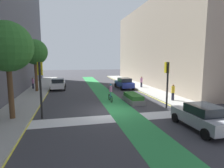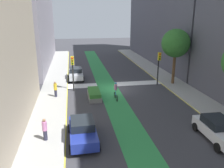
% 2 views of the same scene
% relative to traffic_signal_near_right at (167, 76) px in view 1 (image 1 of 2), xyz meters
% --- Properties ---
extents(ground_plane, '(120.00, 120.00, 0.00)m').
position_rel_traffic_signal_near_right_xyz_m(ground_plane, '(-5.21, 0.15, -2.88)').
color(ground_plane, '#38383D').
extents(bike_lane_paint, '(2.40, 60.00, 0.01)m').
position_rel_traffic_signal_near_right_xyz_m(bike_lane_paint, '(-4.13, 0.15, -2.88)').
color(bike_lane_paint, '#2D8C47').
rests_on(bike_lane_paint, ground_plane).
extents(crosswalk_band, '(12.00, 1.80, 0.01)m').
position_rel_traffic_signal_near_right_xyz_m(crosswalk_band, '(-5.21, -1.85, -2.88)').
color(crosswalk_band, silver).
rests_on(crosswalk_band, ground_plane).
extents(sidewalk_left, '(3.00, 60.00, 0.15)m').
position_rel_traffic_signal_near_right_xyz_m(sidewalk_left, '(-12.71, 0.15, -2.81)').
color(sidewalk_left, '#9E9E99').
rests_on(sidewalk_left, ground_plane).
extents(curb_stripe_left, '(0.16, 60.00, 0.01)m').
position_rel_traffic_signal_near_right_xyz_m(curb_stripe_left, '(-11.21, 0.15, -2.88)').
color(curb_stripe_left, yellow).
rests_on(curb_stripe_left, ground_plane).
extents(sidewalk_right, '(3.00, 60.00, 0.15)m').
position_rel_traffic_signal_near_right_xyz_m(sidewalk_right, '(2.29, 0.15, -2.81)').
color(sidewalk_right, '#9E9E99').
rests_on(sidewalk_right, ground_plane).
extents(curb_stripe_right, '(0.16, 60.00, 0.01)m').
position_rel_traffic_signal_near_right_xyz_m(curb_stripe_right, '(0.79, 0.15, -2.88)').
color(curb_stripe_right, yellow).
rests_on(curb_stripe_right, ground_plane).
extents(traffic_signal_near_right, '(0.35, 0.52, 4.10)m').
position_rel_traffic_signal_near_right_xyz_m(traffic_signal_near_right, '(0.00, 0.00, 0.00)').
color(traffic_signal_near_right, black).
rests_on(traffic_signal_near_right, ground_plane).
extents(traffic_signal_near_left, '(0.35, 0.52, 4.16)m').
position_rel_traffic_signal_near_right_xyz_m(traffic_signal_near_left, '(-10.46, -0.54, 0.04)').
color(traffic_signal_near_left, black).
rests_on(traffic_signal_near_left, ground_plane).
extents(car_silver_right_near, '(2.03, 4.21, 1.57)m').
position_rel_traffic_signal_near_right_xyz_m(car_silver_right_near, '(-0.39, -5.13, -2.08)').
color(car_silver_right_near, '#B2B7BF').
rests_on(car_silver_right_near, ground_plane).
extents(car_blue_right_far, '(2.11, 4.24, 1.57)m').
position_rel_traffic_signal_near_right_xyz_m(car_blue_right_far, '(-0.48, 11.36, -2.08)').
color(car_blue_right_far, navy).
rests_on(car_blue_right_far, ground_plane).
extents(car_white_left_far, '(2.07, 4.23, 1.57)m').
position_rel_traffic_signal_near_right_xyz_m(car_white_left_far, '(-9.98, 12.79, -2.08)').
color(car_white_left_far, silver).
rests_on(car_white_left_far, ground_plane).
extents(cyclist_in_lane, '(0.32, 1.73, 1.86)m').
position_rel_traffic_signal_near_right_xyz_m(cyclist_in_lane, '(-4.32, 3.56, -1.91)').
color(cyclist_in_lane, black).
rests_on(cyclist_in_lane, ground_plane).
extents(pedestrian_sidewalk_right_a, '(0.34, 0.34, 1.62)m').
position_rel_traffic_signal_near_right_xyz_m(pedestrian_sidewalk_right_a, '(2.12, 11.06, -1.91)').
color(pedestrian_sidewalk_right_a, '#262638').
rests_on(pedestrian_sidewalk_right_a, sidewalk_right).
extents(pedestrian_sidewalk_left_a, '(0.34, 0.34, 1.61)m').
position_rel_traffic_signal_near_right_xyz_m(pedestrian_sidewalk_left_a, '(-13.47, 13.38, -1.92)').
color(pedestrian_sidewalk_left_a, '#262638').
rests_on(pedestrian_sidewalk_left_a, sidewalk_left).
extents(pedestrian_sidewalk_right_b, '(0.34, 0.34, 1.67)m').
position_rel_traffic_signal_near_right_xyz_m(pedestrian_sidewalk_right_b, '(1.92, 2.04, -1.88)').
color(pedestrian_sidewalk_right_b, '#262638').
rests_on(pedestrian_sidewalk_right_b, sidewalk_right).
extents(street_tree_near, '(3.46, 3.46, 6.80)m').
position_rel_traffic_signal_near_right_xyz_m(street_tree_near, '(-12.48, -0.57, 2.30)').
color(street_tree_near, brown).
rests_on(street_tree_near, sidewalk_left).
extents(street_tree_far, '(3.23, 3.23, 6.72)m').
position_rel_traffic_signal_near_right_xyz_m(street_tree_far, '(-12.63, 11.10, 2.32)').
color(street_tree_far, brown).
rests_on(street_tree_far, sidewalk_left).
extents(median_planter, '(1.29, 3.36, 0.85)m').
position_rel_traffic_signal_near_right_xyz_m(median_planter, '(-2.13, 2.74, -2.48)').
color(median_planter, slate).
rests_on(median_planter, ground_plane).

